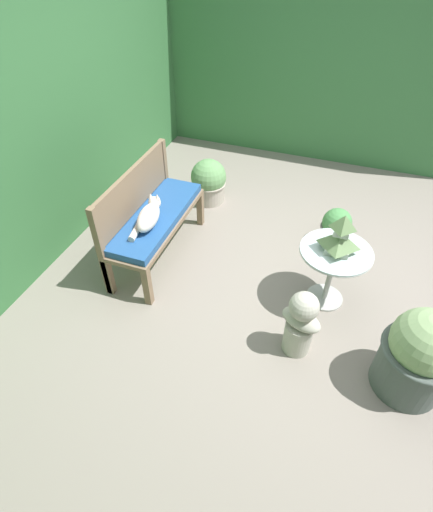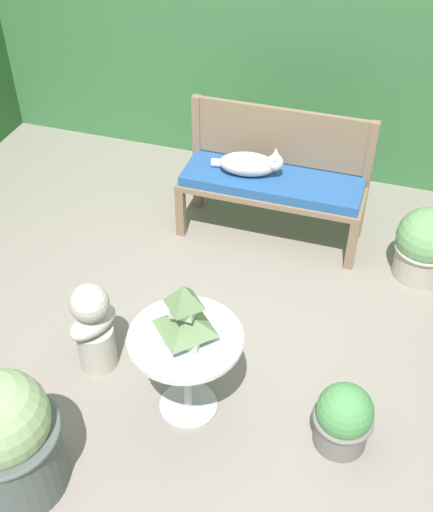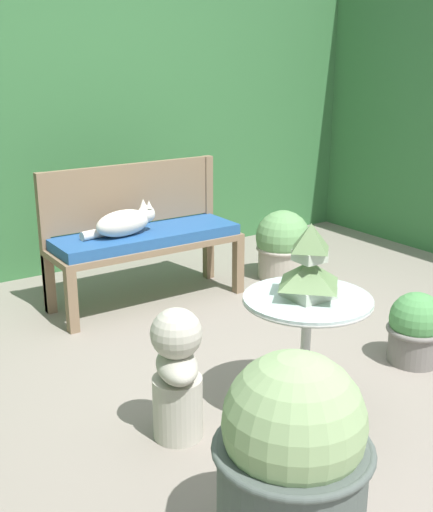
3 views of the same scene
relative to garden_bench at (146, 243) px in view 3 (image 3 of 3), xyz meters
name	(u,v)px [view 3 (image 3 of 3)]	position (x,y,z in m)	size (l,w,h in m)	color
ground	(254,376)	(-0.04, -1.22, -0.41)	(30.00, 30.00, 0.00)	gray
foliage_hedge_back	(50,106)	(-0.04, 1.46, 0.77)	(6.40, 1.10, 2.35)	#38703D
garden_bench	(146,243)	(0.00, 0.00, 0.00)	(1.25, 0.43, 0.48)	#7F664C
bench_backrest	(131,203)	(0.00, 0.20, 0.22)	(1.25, 0.06, 0.89)	#7F664C
cat	(125,222)	(-0.16, -0.02, 0.16)	(0.50, 0.22, 0.20)	silver
patio_table	(307,323)	(-0.04, -1.59, 0.02)	(0.57, 0.57, 0.55)	#B7B7B2
pagoda_birdhouse	(309,267)	(-0.04, -1.59, 0.28)	(0.25, 0.25, 0.33)	#B2BCA8
garden_bust	(177,373)	(-0.63, -1.46, -0.11)	(0.27, 0.34, 0.58)	#B7B2A3
potted_plant_patio_mid	(292,462)	(-0.68, -2.24, -0.06)	(0.51, 0.51, 0.71)	#4C5651
potted_plant_table_near	(416,329)	(0.76, -1.55, -0.22)	(0.30, 0.30, 0.39)	slate
potted_plant_hedge_corner	(283,245)	(1.05, -0.11, -0.17)	(0.39, 0.39, 0.50)	#ADA393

